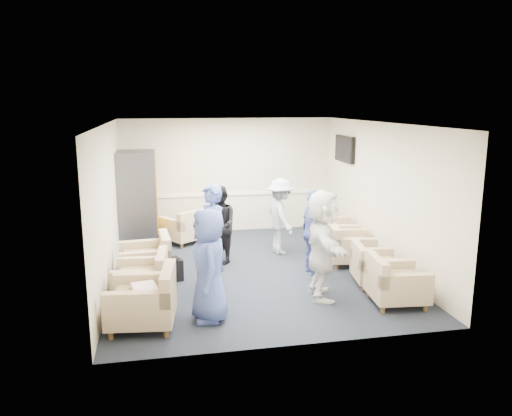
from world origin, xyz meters
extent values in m
plane|color=black|center=(0.00, 0.00, 0.00)|extent=(6.00, 6.00, 0.00)
plane|color=silver|center=(0.00, 0.00, 2.70)|extent=(6.00, 6.00, 0.00)
cube|color=beige|center=(0.00, 3.00, 1.35)|extent=(5.00, 0.02, 2.70)
cube|color=beige|center=(0.00, -3.00, 1.35)|extent=(5.00, 0.02, 2.70)
cube|color=beige|center=(-2.50, 0.00, 1.35)|extent=(0.02, 6.00, 2.70)
cube|color=beige|center=(2.50, 0.00, 1.35)|extent=(0.02, 6.00, 2.70)
cube|color=white|center=(0.00, 2.98, 0.90)|extent=(4.98, 0.04, 0.06)
cube|color=black|center=(2.44, 1.80, 2.05)|extent=(0.07, 1.00, 0.58)
cube|color=black|center=(2.40, 1.80, 2.05)|extent=(0.01, 0.92, 0.50)
cube|color=#4E4E56|center=(2.48, 1.80, 1.90)|extent=(0.04, 0.10, 0.25)
cube|color=tan|center=(-1.94, -2.05, 0.27)|extent=(0.99, 0.99, 0.29)
cube|color=olive|center=(-1.94, -2.05, 0.47)|extent=(0.68, 0.65, 0.10)
cube|color=tan|center=(-1.57, -2.10, 0.63)|extent=(0.25, 0.90, 0.42)
cube|color=tan|center=(-1.98, -1.04, 0.25)|extent=(0.88, 0.88, 0.27)
cube|color=olive|center=(-1.98, -1.04, 0.43)|extent=(0.61, 0.57, 0.10)
cube|color=tan|center=(-1.64, -1.08, 0.57)|extent=(0.21, 0.82, 0.38)
cube|color=tan|center=(-1.93, -0.15, 0.26)|extent=(0.91, 0.91, 0.28)
cube|color=olive|center=(-1.93, -0.15, 0.45)|extent=(0.63, 0.59, 0.10)
cube|color=tan|center=(-1.57, -0.13, 0.60)|extent=(0.20, 0.86, 0.40)
cube|color=tan|center=(1.91, -1.99, 0.25)|extent=(0.88, 0.88, 0.27)
cube|color=olive|center=(1.91, -1.99, 0.43)|extent=(0.61, 0.58, 0.10)
cube|color=tan|center=(1.57, -1.96, 0.57)|extent=(0.21, 0.82, 0.38)
cube|color=tan|center=(1.96, -1.14, 0.23)|extent=(0.86, 0.86, 0.25)
cube|color=olive|center=(1.96, -1.14, 0.40)|extent=(0.59, 0.56, 0.09)
cube|color=tan|center=(1.65, -1.09, 0.53)|extent=(0.24, 0.76, 0.35)
cube|color=tan|center=(1.94, 0.00, 0.25)|extent=(0.93, 0.93, 0.27)
cube|color=olive|center=(1.94, 0.00, 0.43)|extent=(0.64, 0.61, 0.10)
cube|color=tan|center=(1.60, 0.05, 0.58)|extent=(0.26, 0.83, 0.38)
cube|color=tan|center=(1.91, 0.86, 0.27)|extent=(0.99, 0.99, 0.29)
cube|color=olive|center=(1.91, 0.86, 0.47)|extent=(0.68, 0.64, 0.10)
cube|color=tan|center=(1.55, 0.91, 0.63)|extent=(0.25, 0.90, 0.42)
cube|color=tan|center=(-1.13, 2.15, 0.25)|extent=(1.13, 1.13, 0.27)
cube|color=olive|center=(-1.13, 2.15, 0.43)|extent=(0.75, 0.76, 0.10)
cube|color=tan|center=(-0.93, 1.88, 0.57)|extent=(0.74, 0.58, 0.38)
cube|color=#4E4E56|center=(-2.10, 2.14, 1.02)|extent=(0.81, 0.97, 2.05)
cube|color=#EC6304|center=(-1.69, 2.14, 1.13)|extent=(0.02, 0.83, 1.64)
cube|color=black|center=(-1.68, 2.14, 0.27)|extent=(0.02, 0.49, 0.13)
cube|color=black|center=(-1.42, -0.28, 0.19)|extent=(0.29, 0.23, 0.38)
sphere|color=black|center=(-1.42, -0.28, 0.36)|extent=(0.19, 0.19, 0.19)
cube|color=white|center=(-1.89, -2.05, 0.53)|extent=(0.39, 0.47, 0.12)
imported|color=#4558A6|center=(-0.99, -2.00, 0.82)|extent=(0.53, 0.81, 1.63)
imported|color=#4558A6|center=(-0.82, -0.78, 0.88)|extent=(0.68, 0.77, 1.77)
imported|color=black|center=(-0.52, 0.56, 0.75)|extent=(0.76, 0.87, 1.51)
imported|color=silver|center=(0.78, 0.95, 0.78)|extent=(0.69, 1.06, 1.55)
imported|color=#4558A6|center=(1.06, -0.39, 0.77)|extent=(0.43, 0.92, 1.54)
imported|color=white|center=(0.84, -1.52, 0.87)|extent=(0.78, 1.68, 1.75)
camera|label=1|loc=(-1.64, -8.69, 3.06)|focal=35.00mm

